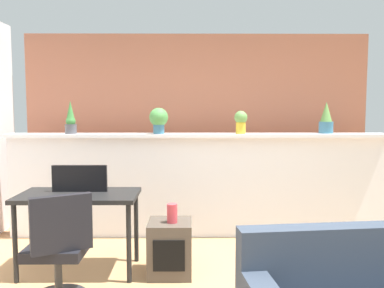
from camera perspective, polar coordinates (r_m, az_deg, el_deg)
divider_wall at (r=4.89m, az=0.79°, el=-6.00°), size 4.47×0.16×1.20m
plant_shelf at (r=4.77m, az=0.81°, el=1.24°), size 4.47×0.29×0.04m
brick_wall_behind at (r=5.41m, az=0.66°, el=2.00°), size 4.47×0.10×2.50m
potted_plant_0 at (r=4.93m, az=-16.69°, el=3.23°), size 0.13×0.13×0.38m
potted_plant_1 at (r=4.74m, az=-4.70°, el=3.52°), size 0.22×0.22×0.30m
potted_plant_2 at (r=4.76m, az=6.87°, el=3.24°), size 0.15×0.15×0.27m
potted_plant_3 at (r=5.05m, az=18.33°, el=3.33°), size 0.17×0.17×0.37m
desk at (r=3.97m, az=-15.62°, el=-7.89°), size 1.10×0.60×0.75m
tv_monitor at (r=4.01m, az=-15.51°, el=-4.68°), size 0.52×0.04×0.25m
office_chair at (r=3.40m, az=-18.16°, el=-15.07°), size 0.52×0.52×0.91m
side_cube_shelf at (r=3.88m, az=-3.12°, el=-14.39°), size 0.40×0.41×0.50m
vase_on_shelf at (r=3.76m, az=-2.81°, el=-9.69°), size 0.10×0.10×0.17m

